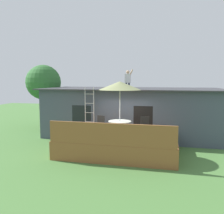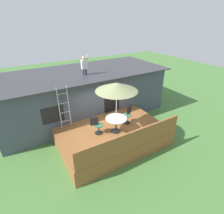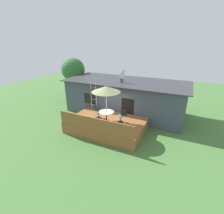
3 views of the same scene
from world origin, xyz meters
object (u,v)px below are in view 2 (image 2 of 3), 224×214
at_px(patio_chair_left, 97,125).
at_px(patio_chair_right, 128,115).
at_px(patio_umbrella, 117,87).
at_px(step_ladder, 64,108).
at_px(person_figure, 84,64).
at_px(patio_table, 116,121).

relative_size(patio_chair_left, patio_chair_right, 1.00).
relative_size(patio_umbrella, step_ladder, 1.15).
bearing_deg(person_figure, patio_chair_right, -67.53).
xyz_separation_m(patio_table, person_figure, (-0.16, 3.17, 2.11)).
bearing_deg(patio_chair_right, person_figure, -90.27).
bearing_deg(patio_umbrella, patio_table, -116.57).
height_order(patio_umbrella, patio_chair_right, patio_umbrella).
height_order(patio_chair_left, patio_chair_right, same).
bearing_deg(patio_chair_left, patio_table, -0.00).
bearing_deg(patio_table, step_ladder, 140.42).
bearing_deg(patio_umbrella, step_ladder, 140.42).
height_order(person_figure, patio_chair_right, person_figure).
xyz_separation_m(patio_table, patio_chair_right, (0.98, 0.41, -0.13)).
height_order(patio_umbrella, step_ladder, patio_umbrella).
bearing_deg(patio_chair_right, patio_umbrella, 0.00).
distance_m(patio_umbrella, step_ladder, 2.86).
distance_m(patio_table, person_figure, 3.81).
relative_size(patio_umbrella, patio_chair_left, 2.76).
bearing_deg(step_ladder, patio_table, -39.58).
xyz_separation_m(patio_table, step_ladder, (-1.99, 1.64, 0.51)).
relative_size(step_ladder, patio_chair_left, 2.39).
distance_m(patio_table, step_ladder, 2.63).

